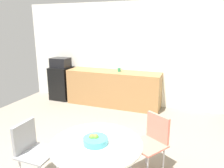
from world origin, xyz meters
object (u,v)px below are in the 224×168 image
at_px(mini_fridge, 62,83).
at_px(round_table, 97,155).
at_px(fruit_bowl, 95,140).
at_px(chair_gray, 31,146).
at_px(chair_coral, 153,137).
at_px(microwave, 60,63).
at_px(mug_white, 119,70).

distance_m(mini_fridge, round_table, 3.98).
bearing_deg(fruit_bowl, chair_gray, 178.32).
bearing_deg(round_table, mini_fridge, 128.60).
xyz_separation_m(mini_fridge, fruit_bowl, (2.47, -3.12, 0.35)).
bearing_deg(chair_gray, chair_coral, 28.31).
bearing_deg(round_table, chair_coral, 57.53).
xyz_separation_m(microwave, chair_gray, (1.55, -3.09, -0.51)).
relative_size(round_table, mug_white, 7.88).
bearing_deg(mini_fridge, chair_coral, -37.98).
height_order(chair_coral, chair_gray, same).
xyz_separation_m(mini_fridge, round_table, (2.48, -3.10, 0.15)).
height_order(round_table, mug_white, mug_white).
height_order(mini_fridge, chair_gray, mini_fridge).
bearing_deg(fruit_bowl, round_table, 69.57).
relative_size(microwave, chair_coral, 0.58).
bearing_deg(mug_white, microwave, -179.79).
height_order(chair_gray, mug_white, mug_white).
distance_m(microwave, chair_gray, 3.50).
xyz_separation_m(round_table, mug_white, (-0.78, 3.11, 0.35)).
bearing_deg(mug_white, chair_coral, -61.32).
height_order(microwave, fruit_bowl, microwave).
relative_size(round_table, chair_coral, 1.22).
height_order(round_table, chair_gray, chair_gray).
xyz_separation_m(mini_fridge, chair_coral, (2.98, -2.32, 0.07)).
relative_size(fruit_bowl, mug_white, 2.13).
height_order(mini_fridge, mug_white, mug_white).
bearing_deg(microwave, round_table, -51.40).
xyz_separation_m(chair_gray, mug_white, (0.15, 3.10, 0.43)).
distance_m(chair_coral, mug_white, 2.69).
distance_m(round_table, chair_gray, 0.93).
bearing_deg(chair_gray, fruit_bowl, -1.68).
distance_m(microwave, mug_white, 1.70).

